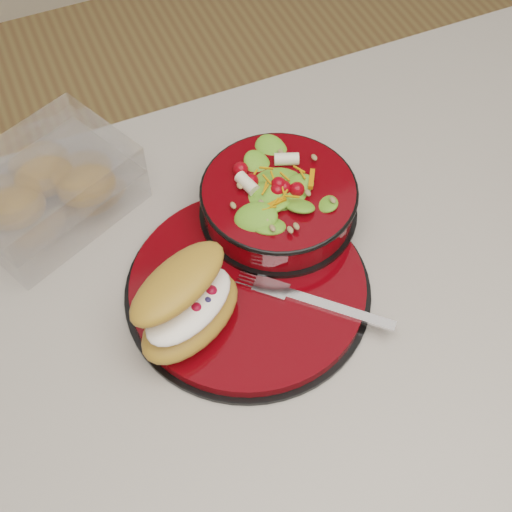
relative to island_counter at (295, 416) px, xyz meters
name	(u,v)px	position (x,y,z in m)	size (l,w,h in m)	color
room	(341,10)	(0.00, 0.00, 0.85)	(4.02, 4.02, 2.62)	#91623A
island_counter	(295,416)	(0.00, 0.00, 0.00)	(1.24, 0.74, 0.90)	silver
dinner_plate	(249,287)	(-0.08, 0.01, 0.46)	(0.31, 0.31, 0.02)	black
salad_bowl	(279,197)	(0.00, 0.10, 0.50)	(0.21, 0.21, 0.09)	black
croissant	(187,303)	(-0.17, -0.01, 0.51)	(0.17, 0.15, 0.09)	#B57D37
fork	(318,302)	(-0.01, -0.05, 0.47)	(0.14, 0.14, 0.00)	silver
pastry_box	(48,188)	(-0.27, 0.24, 0.49)	(0.26, 0.23, 0.09)	white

